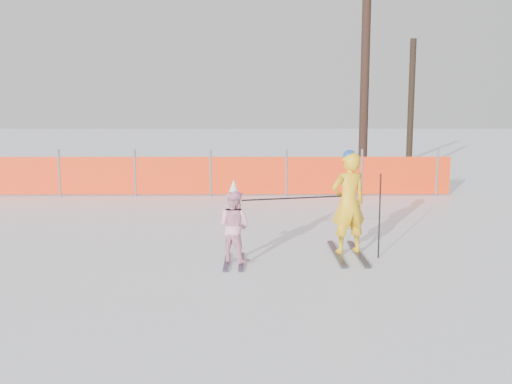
{
  "coord_description": "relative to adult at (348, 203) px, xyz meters",
  "views": [
    {
      "loc": [
        -0.04,
        -8.36,
        2.28
      ],
      "look_at": [
        0.0,
        0.5,
        1.0
      ],
      "focal_mm": 40.0,
      "sensor_mm": 36.0,
      "label": 1
    }
  ],
  "objects": [
    {
      "name": "ground",
      "position": [
        -1.45,
        -0.45,
        -0.83
      ],
      "size": [
        120.0,
        120.0,
        0.0
      ],
      "primitive_type": "plane",
      "color": "white",
      "rests_on": "ground"
    },
    {
      "name": "adult",
      "position": [
        0.0,
        0.0,
        0.0
      ],
      "size": [
        0.67,
        1.61,
        1.67
      ],
      "color": "black",
      "rests_on": "ground"
    },
    {
      "name": "child",
      "position": [
        -1.78,
        -0.48,
        -0.25
      ],
      "size": [
        0.66,
        1.03,
        1.26
      ],
      "color": "black",
      "rests_on": "ground"
    },
    {
      "name": "ski_poles",
      "position": [
        -0.28,
        -0.22,
        -0.01
      ],
      "size": [
        2.13,
        0.44,
        1.32
      ],
      "color": "black",
      "rests_on": "ground"
    },
    {
      "name": "safety_fence",
      "position": [
        -4.46,
        6.18,
        -0.27
      ],
      "size": [
        16.37,
        0.06,
        1.25
      ],
      "color": "#595960",
      "rests_on": "ground"
    },
    {
      "name": "tree_trunks",
      "position": [
        2.73,
        10.7,
        2.22
      ],
      "size": [
        2.09,
        1.21,
        6.62
      ],
      "color": "black",
      "rests_on": "ground"
    }
  ]
}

